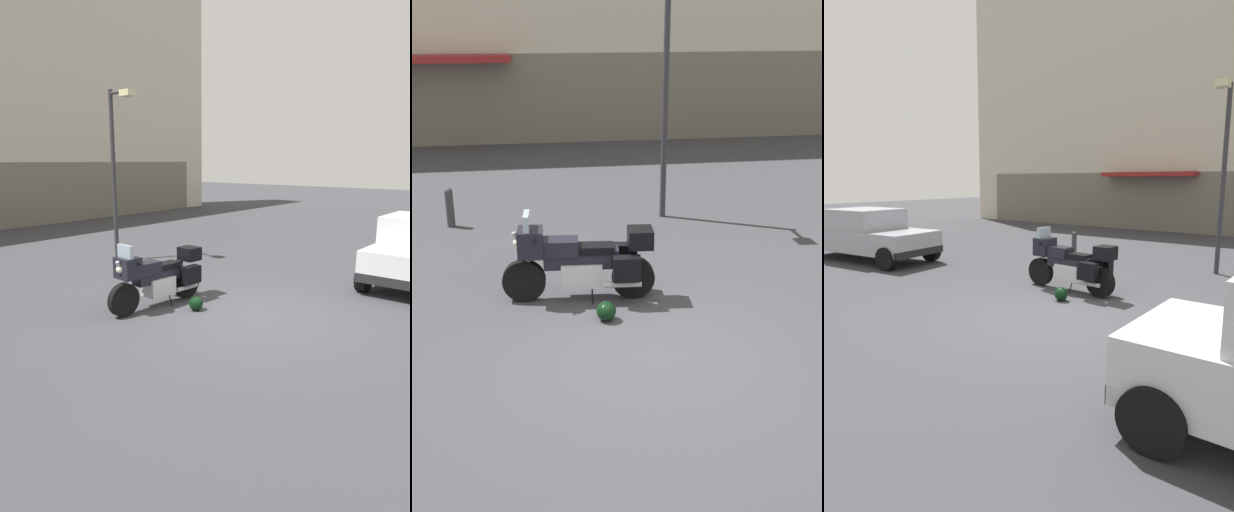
{
  "view_description": "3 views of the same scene",
  "coord_description": "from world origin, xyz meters",
  "views": [
    {
      "loc": [
        -6.7,
        -4.41,
        2.88
      ],
      "look_at": [
        -0.69,
        0.55,
        1.18
      ],
      "focal_mm": 30.82,
      "sensor_mm": 36.0,
      "label": 1
    },
    {
      "loc": [
        -1.56,
        -6.97,
        4.05
      ],
      "look_at": [
        -0.42,
        0.42,
        1.16
      ],
      "focal_mm": 44.67,
      "sensor_mm": 36.0,
      "label": 2
    },
    {
      "loc": [
        4.1,
        -6.11,
        2.4
      ],
      "look_at": [
        -0.93,
        0.45,
        0.94
      ],
      "focal_mm": 30.01,
      "sensor_mm": 36.0,
      "label": 3
    }
  ],
  "objects": [
    {
      "name": "helmet",
      "position": [
        -0.49,
        0.95,
        0.14
      ],
      "size": [
        0.28,
        0.28,
        0.28
      ],
      "primitive_type": "sphere",
      "color": "black",
      "rests_on": "ground"
    },
    {
      "name": "car_sedan_far",
      "position": [
        -7.74,
        1.19,
        0.78
      ],
      "size": [
        4.7,
        2.32,
        1.56
      ],
      "rotation": [
        0.0,
        0.0,
        3.24
      ],
      "color": "#9EA3AD",
      "rests_on": "ground"
    },
    {
      "name": "bollard_curbside",
      "position": [
        -2.99,
        5.53,
        0.43
      ],
      "size": [
        0.16,
        0.16,
        0.8
      ],
      "color": "#333338",
      "rests_on": "ground"
    },
    {
      "name": "ground_plane",
      "position": [
        0.0,
        0.0,
        0.0
      ],
      "size": [
        80.0,
        80.0,
        0.0
      ],
      "primitive_type": "plane",
      "color": "#38383D"
    },
    {
      "name": "motorcycle",
      "position": [
        -0.75,
        1.71,
        0.62
      ],
      "size": [
        2.26,
        0.81,
        1.36
      ],
      "rotation": [
        0.0,
        0.0,
        3.06
      ],
      "color": "black",
      "rests_on": "ground"
    },
    {
      "name": "streetlamp_curbside",
      "position": [
        1.34,
        5.4,
        2.9
      ],
      "size": [
        0.28,
        0.94,
        4.75
      ],
      "color": "#2D2D33",
      "rests_on": "ground"
    }
  ]
}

